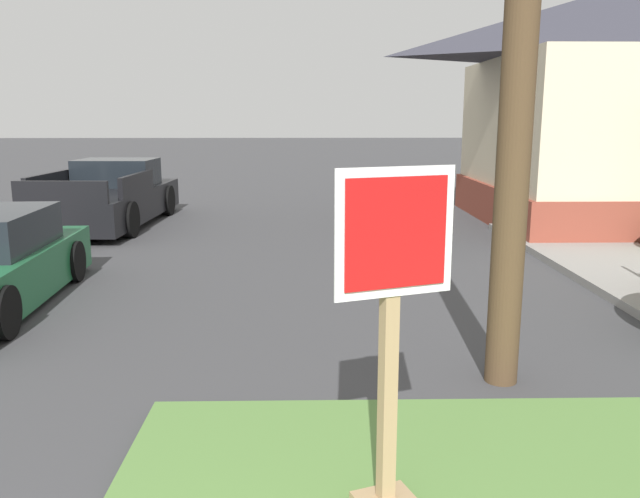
{
  "coord_description": "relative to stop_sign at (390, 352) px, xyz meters",
  "views": [
    {
      "loc": [
        0.86,
        -1.05,
        2.46
      ],
      "look_at": [
        0.99,
        5.2,
        1.18
      ],
      "focal_mm": 36.2,
      "sensor_mm": 36.0,
      "label": 1
    }
  ],
  "objects": [
    {
      "name": "pickup_truck_black",
      "position": [
        -5.07,
        11.45,
        -0.49
      ],
      "size": [
        2.31,
        5.38,
        1.48
      ],
      "color": "black",
      "rests_on": "ground"
    },
    {
      "name": "stop_sign",
      "position": [
        0.0,
        0.0,
        0.0
      ],
      "size": [
        0.7,
        0.39,
        2.11
      ],
      "color": "#A3845B",
      "rests_on": "grass_corner_patch"
    }
  ]
}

